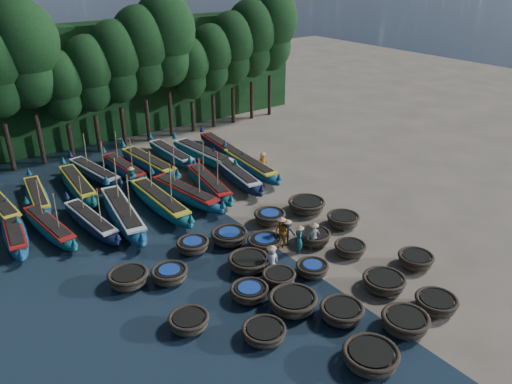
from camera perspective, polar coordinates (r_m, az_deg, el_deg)
ground at (r=29.44m, az=0.83°, el=-5.40°), size 120.00×120.00×0.00m
foliage_wall at (r=47.27m, az=-17.18°, el=11.93°), size 40.00×3.00×10.00m
coracle_2 at (r=21.64m, az=12.96°, el=-17.88°), size 2.76×2.76×0.76m
coracle_3 at (r=23.58m, az=16.68°, el=-14.08°), size 2.42×2.42×0.82m
coracle_4 at (r=25.21m, az=19.89°, el=-11.87°), size 2.00×2.00×0.74m
coracle_5 at (r=22.32m, az=0.93°, el=-15.75°), size 2.35×2.35×0.64m
coracle_6 at (r=23.85m, az=4.24°, el=-12.43°), size 2.32×2.32×0.80m
coracle_7 at (r=23.58m, az=9.76°, el=-13.37°), size 2.42×2.42×0.76m
coracle_8 at (r=25.91m, az=14.41°, el=-9.96°), size 2.51×2.51×0.72m
coracle_9 at (r=28.08m, az=17.78°, el=-7.39°), size 1.92×1.92×0.74m
coracle_10 at (r=22.99m, az=-7.69°, el=-14.46°), size 2.16×2.16×0.70m
coracle_11 at (r=24.53m, az=-0.77°, el=-11.35°), size 2.13×2.13×0.67m
coracle_12 at (r=25.52m, az=2.64°, el=-9.73°), size 1.90×1.90×0.67m
coracle_13 at (r=26.29m, az=6.45°, el=-8.71°), size 1.82×1.82×0.67m
coracle_14 at (r=28.28m, az=10.69°, el=-6.37°), size 1.98×1.98×0.68m
coracle_15 at (r=26.02m, az=-9.84°, el=-9.25°), size 1.90×1.90×0.74m
coracle_16 at (r=26.56m, az=-0.87°, el=-8.03°), size 2.26×2.26×0.76m
coracle_17 at (r=28.25m, az=1.00°, el=-5.83°), size 2.00×2.00×0.73m
coracle_18 at (r=29.03m, az=6.56°, el=-5.10°), size 2.40×2.40×0.73m
coracle_19 at (r=31.04m, az=9.92°, el=-3.16°), size 2.03×2.03×0.76m
coracle_20 at (r=26.12m, az=-14.39°, el=-9.52°), size 2.06×2.06×0.80m
coracle_21 at (r=28.26m, az=-7.25°, el=-6.06°), size 2.11×2.11×0.72m
coracle_22 at (r=28.89m, az=-3.08°, el=-5.08°), size 2.34×2.34×0.75m
coracle_23 at (r=30.87m, az=1.59°, el=-2.89°), size 2.36×2.36×0.78m
coracle_24 at (r=32.48m, az=5.80°, el=-1.51°), size 2.95×2.95×0.79m
long_boat_0 at (r=32.44m, az=-25.89°, el=-4.10°), size 2.12×7.28×1.29m
long_boat_1 at (r=32.16m, az=-22.53°, el=-3.67°), size 2.03×7.36×3.14m
long_boat_2 at (r=31.93m, az=-18.36°, el=-3.18°), size 1.88×7.37×3.14m
long_boat_3 at (r=32.04m, az=-14.96°, el=-2.38°), size 2.91×8.93×3.84m
long_boat_4 at (r=33.11m, az=-10.95°, el=-1.06°), size 1.60×8.74×3.71m
long_boat_5 at (r=34.08m, az=-8.12°, el=-0.13°), size 2.58×8.05×3.46m
long_boat_6 at (r=35.35m, az=-5.42°, el=0.97°), size 2.66×7.87×3.39m
long_boat_7 at (r=36.63m, az=-2.33°, el=1.99°), size 2.60×8.17×1.45m
long_boat_8 at (r=38.21m, az=-0.72°, el=3.04°), size 2.19×8.36×1.48m
long_boat_10 at (r=36.47m, az=-23.71°, el=-0.46°), size 2.17×7.40×1.31m
long_boat_11 at (r=37.16m, az=-19.70°, el=0.79°), size 1.99×8.21×1.45m
long_boat_12 at (r=38.93m, az=-17.98°, el=2.12°), size 2.44×7.70×3.30m
long_boat_13 at (r=39.18m, az=-14.87°, el=2.64°), size 1.63×7.45×3.17m
long_boat_14 at (r=39.52m, az=-12.17°, el=3.23°), size 2.18×8.48×1.50m
long_boat_15 at (r=41.18m, az=-9.66°, el=4.28°), size 1.39×7.79×1.37m
long_boat_16 at (r=40.50m, az=-6.07°, el=4.25°), size 2.18×8.81×1.56m
long_boat_17 at (r=42.31m, az=-4.05°, el=5.18°), size 2.20×7.84×1.39m
fisherman_0 at (r=26.11m, az=1.78°, el=-7.61°), size 0.85×0.66×1.75m
fisherman_1 at (r=27.81m, az=4.96°, el=-5.29°), size 0.64×0.71×1.83m
fisherman_2 at (r=28.36m, az=2.90°, el=-4.55°), size 0.67×0.86×1.97m
fisherman_3 at (r=28.52m, az=3.55°, el=-4.62°), size 1.14×0.88×1.76m
fisherman_4 at (r=28.30m, az=6.62°, el=-4.94°), size 0.93×0.52×1.76m
fisherman_5 at (r=36.18m, az=-14.01°, el=1.48°), size 1.46×1.47×1.89m
fisherman_6 at (r=38.33m, az=0.78°, el=3.52°), size 0.86×0.77×1.69m
tree_4 at (r=41.44m, az=-25.05°, el=14.19°), size 5.34×5.34×12.58m
tree_5 at (r=42.47m, az=-21.35°, el=11.28°), size 3.68×3.68×8.68m
tree_6 at (r=42.99m, az=-18.53°, el=12.77°), size 4.09×4.09×9.65m
tree_7 at (r=43.63m, az=-15.75°, el=14.20°), size 4.51×4.51×10.63m
tree_8 at (r=44.40m, az=-13.03°, el=15.55°), size 4.92×4.92×11.60m
tree_9 at (r=45.28m, az=-10.37°, el=16.82°), size 5.34×5.34×12.58m
tree_10 at (r=46.79m, az=-7.54°, el=13.91°), size 3.68×3.68×8.68m
tree_11 at (r=47.82m, az=-5.12°, el=15.09°), size 4.09×4.09×9.65m
tree_12 at (r=48.94m, az=-2.78°, el=16.19°), size 4.51×4.51×10.63m
tree_13 at (r=50.16m, az=-0.52°, el=17.22°), size 4.92×4.92×11.60m
tree_14 at (r=51.45m, az=1.64°, el=18.17°), size 5.34×5.34×12.58m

